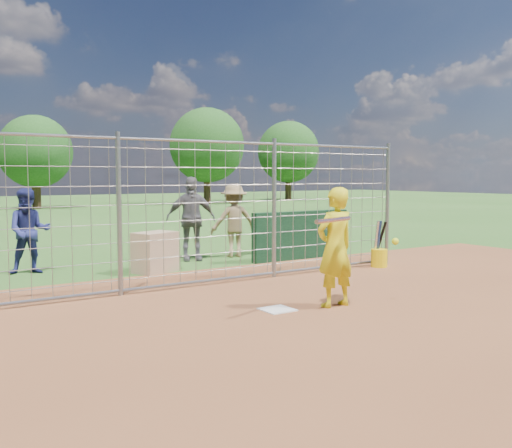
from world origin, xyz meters
TOP-DOWN VIEW (x-y plane):
  - ground at (0.00, 0.00)m, footprint 100.00×100.00m
  - infield_dirt at (0.00, -3.00)m, footprint 18.00×18.00m
  - home_plate at (0.00, -0.20)m, footprint 0.43×0.43m
  - dugout_wall at (3.40, 3.60)m, footprint 2.60×0.20m
  - batter at (0.84, -0.47)m, footprint 0.64×0.43m
  - bystander_a at (-2.25, 4.96)m, footprint 0.94×0.81m
  - bystander_b at (1.18, 4.79)m, footprint 1.20×0.79m
  - bystander_c at (2.29, 4.74)m, footprint 1.23×0.89m
  - equipment_bin at (-0.14, 3.76)m, footprint 0.94×0.80m
  - equipment_in_play at (0.80, -0.79)m, footprint 1.59×0.33m
  - bucket_with_bats at (4.03, 1.76)m, footprint 0.34×0.38m
  - backstop_fence at (0.00, 2.00)m, footprint 9.08×0.08m
  - tree_line at (3.13, 28.13)m, footprint 44.66×6.72m

SIDE VIEW (x-z plane):
  - ground at x=0.00m, z-range 0.00..0.00m
  - infield_dirt at x=0.00m, z-range 0.01..0.01m
  - home_plate at x=0.00m, z-range 0.00..0.02m
  - bucket_with_bats at x=4.03m, z-range -0.24..0.73m
  - equipment_bin at x=-0.14m, z-range 0.00..0.80m
  - dugout_wall at x=3.40m, z-range 0.00..1.10m
  - bystander_a at x=-2.25m, z-range 0.00..1.67m
  - bystander_c at x=2.29m, z-range 0.00..1.72m
  - batter at x=0.84m, z-range 0.00..1.75m
  - bystander_b at x=1.18m, z-range 0.00..1.89m
  - equipment_in_play at x=0.80m, z-range 1.00..1.44m
  - backstop_fence at x=0.00m, z-range -0.04..2.56m
  - tree_line at x=3.13m, z-range 0.47..6.95m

